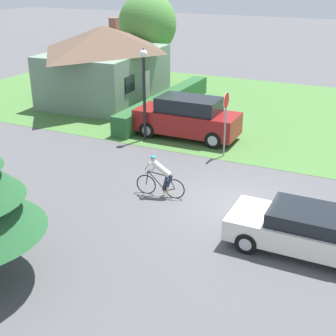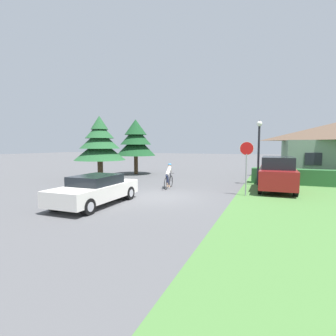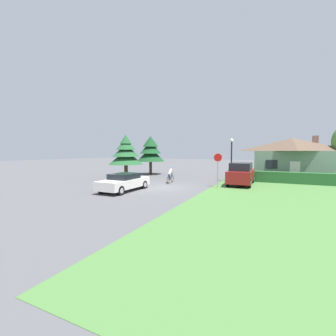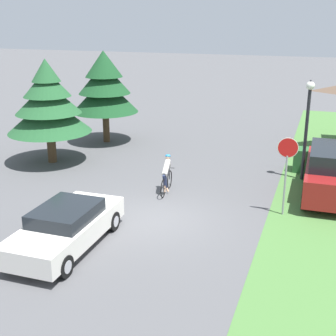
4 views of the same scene
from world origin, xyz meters
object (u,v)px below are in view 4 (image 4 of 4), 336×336
(sedan_left_lane, at_px, (66,227))
(street_lamp, at_px, (308,116))
(cyclist, at_px, (166,175))
(stop_sign, at_px, (287,161))
(parked_suv_right, at_px, (332,172))
(conifer_tall_near, at_px, (48,104))
(conifer_tall_far, at_px, (104,86))

(sedan_left_lane, xyz_separation_m, street_lamp, (6.46, 8.78, 2.16))
(sedan_left_lane, bearing_deg, cyclist, -14.44)
(stop_sign, relative_size, street_lamp, 0.66)
(sedan_left_lane, height_order, cyclist, cyclist)
(sedan_left_lane, height_order, parked_suv_right, parked_suv_right)
(stop_sign, bearing_deg, conifer_tall_near, -15.68)
(parked_suv_right, xyz_separation_m, street_lamp, (-1.16, 1.69, 1.83))
(parked_suv_right, bearing_deg, street_lamp, 33.88)
(cyclist, relative_size, parked_suv_right, 0.37)
(conifer_tall_near, distance_m, conifer_tall_far, 4.40)
(stop_sign, distance_m, conifer_tall_near, 11.65)
(stop_sign, bearing_deg, cyclist, -10.57)
(cyclist, bearing_deg, street_lamp, -61.85)
(conifer_tall_near, bearing_deg, sedan_left_lane, -55.11)
(sedan_left_lane, relative_size, conifer_tall_far, 0.91)
(parked_suv_right, bearing_deg, conifer_tall_far, 68.11)
(street_lamp, bearing_deg, parked_suv_right, -55.59)
(parked_suv_right, relative_size, stop_sign, 1.75)
(conifer_tall_near, bearing_deg, parked_suv_right, -1.73)
(stop_sign, xyz_separation_m, street_lamp, (0.40, 4.12, 0.81))
(sedan_left_lane, bearing_deg, parked_suv_right, -47.13)
(street_lamp, xyz_separation_m, conifer_tall_near, (-11.67, -1.30, -0.00))
(cyclist, relative_size, conifer_tall_far, 0.37)
(street_lamp, height_order, conifer_tall_far, conifer_tall_far)
(street_lamp, bearing_deg, conifer_tall_near, -173.65)
(street_lamp, relative_size, conifer_tall_near, 0.88)
(conifer_tall_far, bearing_deg, stop_sign, -34.27)
(sedan_left_lane, distance_m, cyclist, 5.57)
(sedan_left_lane, bearing_deg, conifer_tall_near, 34.78)
(parked_suv_right, xyz_separation_m, conifer_tall_far, (-12.02, 4.70, 2.13))
(stop_sign, height_order, street_lamp, street_lamp)
(sedan_left_lane, height_order, conifer_tall_far, conifer_tall_far)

